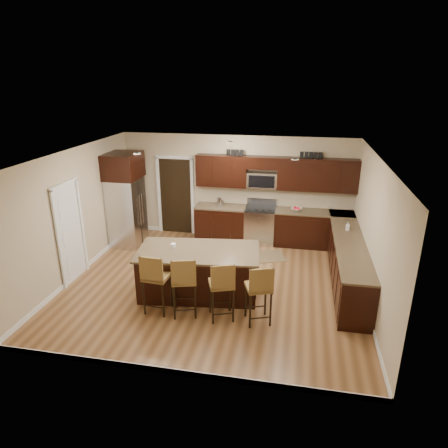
% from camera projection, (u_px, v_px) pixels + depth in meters
% --- Properties ---
extents(floor, '(6.00, 6.00, 0.00)m').
position_uv_depth(floor, '(214.00, 284.00, 8.33)').
color(floor, brown).
rests_on(floor, ground).
extents(ceiling, '(6.00, 6.00, 0.00)m').
position_uv_depth(ceiling, '(213.00, 155.00, 7.39)').
color(ceiling, silver).
rests_on(ceiling, wall_back).
extents(wall_back, '(6.00, 0.00, 6.00)m').
position_uv_depth(wall_back, '(236.00, 188.00, 10.39)').
color(wall_back, tan).
rests_on(wall_back, floor).
extents(wall_left, '(0.00, 5.50, 5.50)m').
position_uv_depth(wall_left, '(75.00, 214.00, 8.39)').
color(wall_left, tan).
rests_on(wall_left, floor).
extents(wall_right, '(0.00, 5.50, 5.50)m').
position_uv_depth(wall_right, '(373.00, 234.00, 7.32)').
color(wall_right, tan).
rests_on(wall_right, floor).
extents(base_cabinets, '(4.02, 3.96, 0.92)m').
position_uv_depth(base_cabinets, '(308.00, 244.00, 9.16)').
color(base_cabinets, black).
rests_on(base_cabinets, floor).
extents(upper_cabinets, '(4.00, 0.33, 0.80)m').
position_uv_depth(upper_cabinets, '(277.00, 172.00, 9.88)').
color(upper_cabinets, black).
rests_on(upper_cabinets, wall_back).
extents(range, '(0.76, 0.64, 1.11)m').
position_uv_depth(range, '(260.00, 225.00, 10.30)').
color(range, silver).
rests_on(range, floor).
extents(microwave, '(0.76, 0.31, 0.40)m').
position_uv_depth(microwave, '(262.00, 180.00, 10.04)').
color(microwave, silver).
rests_on(microwave, upper_cabinets).
extents(doorway, '(0.85, 0.03, 2.06)m').
position_uv_depth(doorway, '(176.00, 196.00, 10.78)').
color(doorway, black).
rests_on(doorway, floor).
extents(pantry_door, '(0.03, 0.80, 2.04)m').
position_uv_depth(pantry_door, '(70.00, 234.00, 8.23)').
color(pantry_door, white).
rests_on(pantry_door, floor).
extents(letter_decor, '(2.20, 0.03, 0.15)m').
position_uv_depth(letter_decor, '(272.00, 154.00, 9.75)').
color(letter_decor, black).
rests_on(letter_decor, upper_cabinets).
extents(island, '(2.47, 1.49, 0.92)m').
position_uv_depth(island, '(199.00, 273.00, 7.86)').
color(island, black).
rests_on(island, floor).
extents(stool_left, '(0.47, 0.47, 1.16)m').
position_uv_depth(stool_left, '(155.00, 277.00, 7.08)').
color(stool_left, olive).
rests_on(stool_left, floor).
extents(stool_mid, '(0.53, 0.53, 1.15)m').
position_uv_depth(stool_mid, '(184.00, 280.00, 6.99)').
color(stool_mid, olive).
rests_on(stool_mid, floor).
extents(stool_right, '(0.54, 0.54, 1.12)m').
position_uv_depth(stool_right, '(222.00, 284.00, 6.88)').
color(stool_right, olive).
rests_on(stool_right, floor).
extents(refrigerator, '(0.79, 0.93, 2.35)m').
position_uv_depth(refrigerator, '(126.00, 199.00, 9.93)').
color(refrigerator, silver).
rests_on(refrigerator, floor).
extents(floor_mat, '(1.19, 0.98, 0.01)m').
position_uv_depth(floor_mat, '(263.00, 257.00, 9.58)').
color(floor_mat, brown).
rests_on(floor_mat, floor).
extents(fruit_bowl, '(0.32, 0.32, 0.07)m').
position_uv_depth(fruit_bowl, '(296.00, 209.00, 9.97)').
color(fruit_bowl, silver).
rests_on(fruit_bowl, base_cabinets).
extents(soap_bottle, '(0.09, 0.09, 0.18)m').
position_uv_depth(soap_bottle, '(348.00, 226.00, 8.68)').
color(soap_bottle, '#B2B2B2').
rests_on(soap_bottle, base_cabinets).
extents(canister_tall, '(0.12, 0.12, 0.22)m').
position_uv_depth(canister_tall, '(219.00, 202.00, 10.29)').
color(canister_tall, silver).
rests_on(canister_tall, base_cabinets).
extents(canister_short, '(0.11, 0.11, 0.17)m').
position_uv_depth(canister_short, '(222.00, 203.00, 10.29)').
color(canister_short, silver).
rests_on(canister_short, base_cabinets).
extents(island_jar, '(0.10, 0.10, 0.10)m').
position_uv_depth(island_jar, '(173.00, 246.00, 7.77)').
color(island_jar, white).
rests_on(island_jar, island).
extents(stool_extra, '(0.54, 0.54, 1.12)m').
position_uv_depth(stool_extra, '(259.00, 288.00, 6.77)').
color(stool_extra, olive).
rests_on(stool_extra, floor).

